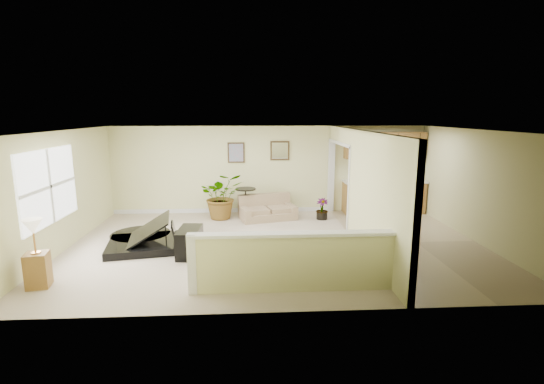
{
  "coord_description": "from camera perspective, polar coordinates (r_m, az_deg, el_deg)",
  "views": [
    {
      "loc": [
        -0.57,
        -8.27,
        2.85
      ],
      "look_at": [
        -0.07,
        0.4,
        1.11
      ],
      "focal_mm": 26.0,
      "sensor_mm": 36.0,
      "label": 1
    }
  ],
  "objects": [
    {
      "name": "interior_partition",
      "position": [
        8.99,
        12.06,
        0.63
      ],
      "size": [
        0.18,
        5.99,
        2.5
      ],
      "color": "beige",
      "rests_on": "floor"
    },
    {
      "name": "loveseat",
      "position": [
        10.82,
        -0.65,
        -2.18
      ],
      "size": [
        1.69,
        1.2,
        0.85
      ],
      "rotation": [
        0.0,
        0.0,
        0.25
      ],
      "color": "tan",
      "rests_on": "floor"
    },
    {
      "name": "wall_art_left",
      "position": [
        11.3,
        -5.22,
        5.7
      ],
      "size": [
        0.48,
        0.04,
        0.58
      ],
      "color": "#382814",
      "rests_on": "back_wall"
    },
    {
      "name": "left_wall",
      "position": [
        9.29,
        -28.23,
        0.06
      ],
      "size": [
        0.04,
        6.0,
        2.5
      ],
      "primitive_type": "cube",
      "color": "beige",
      "rests_on": "floor"
    },
    {
      "name": "piano_bench",
      "position": [
        8.24,
        -11.83,
        -7.1
      ],
      "size": [
        0.47,
        0.86,
        0.56
      ],
      "primitive_type": "cube",
      "rotation": [
        0.0,
        0.0,
        -0.06
      ],
      "color": "black",
      "rests_on": "floor"
    },
    {
      "name": "kitchen_vinyl",
      "position": [
        9.5,
        20.09,
        -6.81
      ],
      "size": [
        2.7,
        6.0,
        0.01
      ],
      "primitive_type": "cube",
      "color": "tan",
      "rests_on": "floor"
    },
    {
      "name": "wall_mirror",
      "position": [
        11.32,
        1.15,
        6.01
      ],
      "size": [
        0.55,
        0.04,
        0.55
      ],
      "color": "#382814",
      "rests_on": "back_wall"
    },
    {
      "name": "ceiling",
      "position": [
        8.29,
        0.67,
        8.91
      ],
      "size": [
        9.0,
        6.0,
        0.04
      ],
      "primitive_type": "cube",
      "color": "white",
      "rests_on": "back_wall"
    },
    {
      "name": "floor",
      "position": [
        8.76,
        0.64,
        -7.65
      ],
      "size": [
        9.0,
        9.0,
        0.0
      ],
      "primitive_type": "plane",
      "color": "#BDAA93",
      "rests_on": "ground"
    },
    {
      "name": "back_wall",
      "position": [
        11.39,
        -0.38,
        3.26
      ],
      "size": [
        9.0,
        0.04,
        2.5
      ],
      "primitive_type": "cube",
      "color": "beige",
      "rests_on": "floor"
    },
    {
      "name": "front_wall",
      "position": [
        5.53,
        2.79,
        -5.48
      ],
      "size": [
        9.0,
        0.04,
        2.5
      ],
      "primitive_type": "cube",
      "color": "beige",
      "rests_on": "floor"
    },
    {
      "name": "right_wall",
      "position": [
        9.83,
        27.83,
        0.64
      ],
      "size": [
        0.04,
        6.0,
        2.5
      ],
      "primitive_type": "cube",
      "color": "beige",
      "rests_on": "floor"
    },
    {
      "name": "pony_half_wall",
      "position": [
        6.44,
        2.74,
        -9.91
      ],
      "size": [
        3.42,
        0.22,
        1.0
      ],
      "color": "beige",
      "rests_on": "floor"
    },
    {
      "name": "palm_plant",
      "position": [
        10.85,
        -7.28,
        -0.61
      ],
      "size": [
        1.33,
        1.21,
        1.27
      ],
      "color": "black",
      "rests_on": "floor"
    },
    {
      "name": "small_plant",
      "position": [
        10.84,
        7.24,
        -2.67
      ],
      "size": [
        0.37,
        0.37,
        0.58
      ],
      "color": "black",
      "rests_on": "floor"
    },
    {
      "name": "lamp_stand",
      "position": [
        7.65,
        -30.94,
        -8.27
      ],
      "size": [
        0.4,
        0.4,
        1.17
      ],
      "color": "olive",
      "rests_on": "floor"
    },
    {
      "name": "piano",
      "position": [
        8.96,
        -17.97,
        -3.68
      ],
      "size": [
        2.01,
        2.04,
        1.47
      ],
      "rotation": [
        0.0,
        0.0,
        0.18
      ],
      "color": "black",
      "rests_on": "floor"
    },
    {
      "name": "accent_table",
      "position": [
        10.91,
        -3.84,
        -0.99
      ],
      "size": [
        0.57,
        0.57,
        0.82
      ],
      "color": "black",
      "rests_on": "floor"
    },
    {
      "name": "left_window",
      "position": [
        8.81,
        -29.61,
        0.7
      ],
      "size": [
        0.05,
        2.15,
        1.45
      ],
      "primitive_type": "cube",
      "color": "white",
      "rests_on": "left_wall"
    },
    {
      "name": "kitchen_cabinets",
      "position": [
        11.79,
        15.37,
        1.26
      ],
      "size": [
        2.36,
        0.65,
        2.33
      ],
      "color": "olive",
      "rests_on": "floor"
    }
  ]
}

